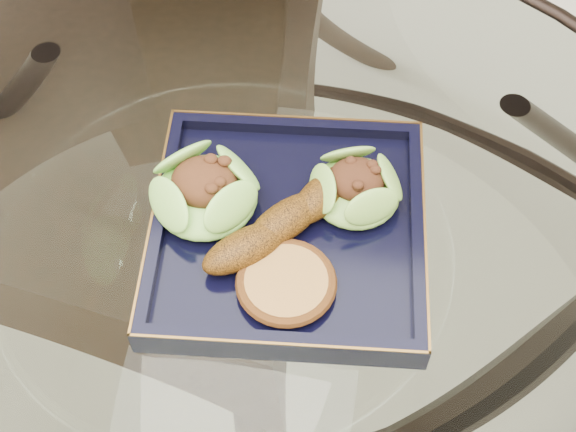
# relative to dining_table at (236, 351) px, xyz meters

# --- Properties ---
(dining_table) EXTENTS (1.13, 1.13, 0.77)m
(dining_table) POSITION_rel_dining_table_xyz_m (0.00, 0.00, 0.00)
(dining_table) COLOR white
(dining_table) RESTS_ON ground
(dining_chair) EXTENTS (0.39, 0.39, 0.88)m
(dining_chair) POSITION_rel_dining_table_xyz_m (-0.20, 0.39, -0.11)
(dining_chair) COLOR black
(dining_chair) RESTS_ON ground
(navy_plate) EXTENTS (0.29, 0.29, 0.02)m
(navy_plate) POSITION_rel_dining_table_xyz_m (0.05, 0.06, 0.17)
(navy_plate) COLOR black
(navy_plate) RESTS_ON dining_table
(lettuce_wrap_left) EXTENTS (0.14, 0.14, 0.04)m
(lettuce_wrap_left) POSITION_rel_dining_table_xyz_m (-0.03, 0.07, 0.20)
(lettuce_wrap_left) COLOR #62AC31
(lettuce_wrap_left) RESTS_ON navy_plate
(lettuce_wrap_right) EXTENTS (0.09, 0.09, 0.03)m
(lettuce_wrap_right) POSITION_rel_dining_table_xyz_m (0.11, 0.10, 0.20)
(lettuce_wrap_right) COLOR #518D29
(lettuce_wrap_right) RESTS_ON navy_plate
(roasted_plantain) EXTENTS (0.15, 0.16, 0.03)m
(roasted_plantain) POSITION_rel_dining_table_xyz_m (0.05, 0.05, 0.20)
(roasted_plantain) COLOR #673A0A
(roasted_plantain) RESTS_ON navy_plate
(crumb_patty) EXTENTS (0.11, 0.11, 0.02)m
(crumb_patty) POSITION_rel_dining_table_xyz_m (0.06, -0.01, 0.19)
(crumb_patty) COLOR #B9793D
(crumb_patty) RESTS_ON navy_plate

